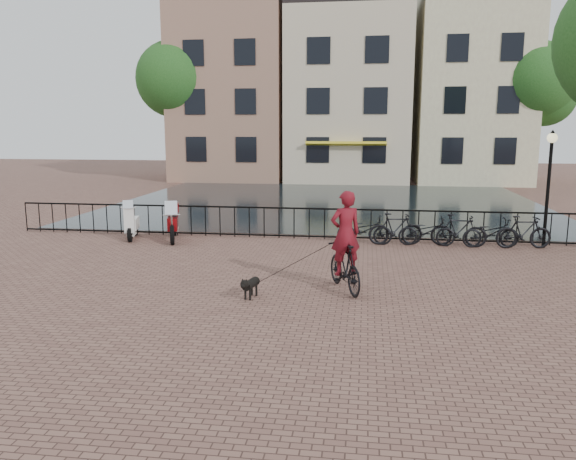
# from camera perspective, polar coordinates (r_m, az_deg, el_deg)

# --- Properties ---
(ground) EXTENTS (100.00, 100.00, 0.00)m
(ground) POSITION_cam_1_polar(r_m,az_deg,el_deg) (10.78, -2.24, -9.16)
(ground) COLOR brown
(ground) RESTS_ON ground
(canal_water) EXTENTS (20.00, 20.00, 0.00)m
(canal_water) POSITION_cam_1_polar(r_m,az_deg,el_deg) (27.59, 4.13, 2.87)
(canal_water) COLOR black
(canal_water) RESTS_ON ground
(railing) EXTENTS (20.00, 0.05, 1.02)m
(railing) POSITION_cam_1_polar(r_m,az_deg,el_deg) (18.35, 2.17, 0.66)
(railing) COLOR black
(railing) RESTS_ON ground
(canal_house_left) EXTENTS (7.50, 9.00, 12.80)m
(canal_house_left) POSITION_cam_1_polar(r_m,az_deg,el_deg) (41.16, -5.30, 14.26)
(canal_house_left) COLOR #996D59
(canal_house_left) RESTS_ON ground
(canal_house_mid) EXTENTS (8.00, 9.50, 11.80)m
(canal_house_mid) POSITION_cam_1_polar(r_m,az_deg,el_deg) (40.08, 6.25, 13.63)
(canal_house_mid) COLOR beige
(canal_house_mid) RESTS_ON ground
(canal_house_right) EXTENTS (7.00, 9.00, 13.30)m
(canal_house_right) POSITION_cam_1_polar(r_m,az_deg,el_deg) (40.66, 17.97, 14.21)
(canal_house_right) COLOR #C2B690
(canal_house_right) RESTS_ON ground
(tree_far_left) EXTENTS (5.04, 5.04, 9.27)m
(tree_far_left) POSITION_cam_1_polar(r_m,az_deg,el_deg) (39.28, -11.49, 14.76)
(tree_far_left) COLOR black
(tree_far_left) RESTS_ON ground
(tree_far_right) EXTENTS (4.76, 4.76, 8.76)m
(tree_far_right) POSITION_cam_1_polar(r_m,az_deg,el_deg) (38.47, 24.01, 13.63)
(tree_far_right) COLOR black
(tree_far_right) RESTS_ON ground
(lamp_post) EXTENTS (0.30, 0.30, 3.45)m
(lamp_post) POSITION_cam_1_polar(r_m,az_deg,el_deg) (18.44, 25.04, 5.61)
(lamp_post) COLOR black
(lamp_post) RESTS_ON ground
(cyclist) EXTENTS (1.25, 1.98, 2.63)m
(cyclist) POSITION_cam_1_polar(r_m,az_deg,el_deg) (12.48, 5.83, -1.73)
(cyclist) COLOR black
(cyclist) RESTS_ON ground
(dog) EXTENTS (0.40, 0.76, 0.49)m
(dog) POSITION_cam_1_polar(r_m,az_deg,el_deg) (12.10, -3.79, -5.76)
(dog) COLOR black
(dog) RESTS_ON ground
(motorcycle) EXTENTS (1.03, 2.03, 1.42)m
(motorcycle) POSITION_cam_1_polar(r_m,az_deg,el_deg) (18.48, -11.63, 1.16)
(motorcycle) COLOR maroon
(motorcycle) RESTS_ON ground
(scooter) EXTENTS (0.78, 1.54, 1.38)m
(scooter) POSITION_cam_1_polar(r_m,az_deg,el_deg) (19.07, -15.55, 1.21)
(scooter) COLOR white
(scooter) RESTS_ON ground
(parked_bike_0) EXTENTS (1.76, 0.73, 0.90)m
(parked_bike_0) POSITION_cam_1_polar(r_m,az_deg,el_deg) (17.68, 7.78, 0.02)
(parked_bike_0) COLOR black
(parked_bike_0) RESTS_ON ground
(parked_bike_1) EXTENTS (1.71, 0.69, 1.00)m
(parked_bike_1) POSITION_cam_1_polar(r_m,az_deg,el_deg) (17.70, 10.86, 0.10)
(parked_bike_1) COLOR black
(parked_bike_1) RESTS_ON ground
(parked_bike_2) EXTENTS (1.72, 0.62, 0.90)m
(parked_bike_2) POSITION_cam_1_polar(r_m,az_deg,el_deg) (17.78, 13.91, -0.13)
(parked_bike_2) COLOR black
(parked_bike_2) RESTS_ON ground
(parked_bike_3) EXTENTS (1.71, 0.71, 1.00)m
(parked_bike_3) POSITION_cam_1_polar(r_m,az_deg,el_deg) (17.90, 16.94, -0.06)
(parked_bike_3) COLOR black
(parked_bike_3) RESTS_ON ground
(parked_bike_4) EXTENTS (1.78, 0.83, 0.90)m
(parked_bike_4) POSITION_cam_1_polar(r_m,az_deg,el_deg) (18.08, 19.91, -0.28)
(parked_bike_4) COLOR black
(parked_bike_4) RESTS_ON ground
(parked_bike_5) EXTENTS (1.71, 0.67, 1.00)m
(parked_bike_5) POSITION_cam_1_polar(r_m,az_deg,el_deg) (18.29, 22.83, -0.20)
(parked_bike_5) COLOR black
(parked_bike_5) RESTS_ON ground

